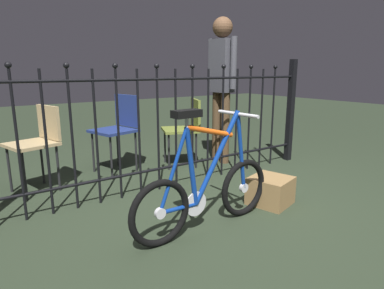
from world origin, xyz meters
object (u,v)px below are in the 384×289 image
(person_visitor, at_px, (222,77))
(chair_navy, at_px, (119,124))
(chair_olive, at_px, (186,125))
(chair_tan, at_px, (38,138))
(display_crate, at_px, (270,191))
(bicycle, at_px, (206,190))

(person_visitor, bearing_deg, chair_navy, 162.33)
(chair_navy, xyz_separation_m, chair_olive, (0.75, -0.26, -0.04))
(person_visitor, bearing_deg, chair_tan, 174.34)
(chair_tan, xyz_separation_m, person_visitor, (2.08, -0.21, 0.55))
(chair_navy, distance_m, display_crate, 1.87)
(bicycle, xyz_separation_m, chair_olive, (0.82, 1.48, 0.19))
(bicycle, distance_m, chair_navy, 1.76)
(chair_tan, relative_size, display_crate, 2.50)
(chair_tan, bearing_deg, person_visitor, -5.66)
(chair_navy, height_order, person_visitor, person_visitor)
(bicycle, xyz_separation_m, display_crate, (0.75, 0.05, -0.18))
(chair_navy, bearing_deg, display_crate, -68.09)
(bicycle, relative_size, display_crate, 3.82)
(chair_tan, distance_m, person_visitor, 2.16)
(chair_olive, bearing_deg, person_visitor, -14.70)
(chair_navy, height_order, chair_tan, chair_navy)
(chair_olive, relative_size, person_visitor, 0.46)
(chair_tan, relative_size, person_visitor, 0.46)
(chair_navy, bearing_deg, person_visitor, -17.67)
(bicycle, relative_size, chair_navy, 1.43)
(chair_olive, height_order, person_visitor, person_visitor)
(chair_navy, bearing_deg, bicycle, -92.28)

